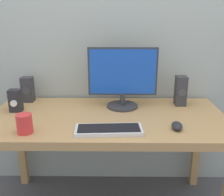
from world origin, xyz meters
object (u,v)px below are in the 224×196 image
desk (107,126)px  mouse (177,126)px  keyboard_primary (109,130)px  speaker_left (28,89)px  coffee_mug (24,124)px  monitor (123,77)px  speaker_right (181,91)px  audio_controller (16,101)px

desk → mouse: bearing=-26.3°
keyboard_primary → speaker_left: bearing=139.5°
keyboard_primary → coffee_mug: (-0.46, -0.02, 0.04)m
monitor → speaker_left: size_ratio=2.54×
monitor → keyboard_primary: bearing=-101.8°
speaker_right → speaker_left: size_ratio=1.13×
monitor → audio_controller: monitor is taller
desk → mouse: 0.46m
monitor → speaker_left: monitor is taller
audio_controller → coffee_mug: size_ratio=1.39×
desk → mouse: size_ratio=15.34×
speaker_right → audio_controller: 1.13m
mouse → coffee_mug: bearing=-172.4°
mouse → speaker_left: bearing=157.9°
audio_controller → monitor: bearing=7.9°
keyboard_primary → coffee_mug: size_ratio=3.51×
desk → keyboard_primary: 0.25m
monitor → speaker_right: (0.41, 0.04, -0.11)m
speaker_right → audio_controller: speaker_right is taller
speaker_right → monitor: bearing=-174.0°
keyboard_primary → speaker_right: bearing=42.5°
mouse → coffee_mug: 0.85m
coffee_mug → speaker_left: bearing=105.6°
desk → speaker_right: speaker_right is taller
desk → speaker_left: 0.68m
desk → keyboard_primary: keyboard_primary is taller
speaker_right → coffee_mug: bearing=-153.7°
speaker_right → audio_controller: (-1.12, -0.14, -0.03)m
monitor → keyboard_primary: size_ratio=1.24×
desk → speaker_right: bearing=23.0°
desk → speaker_right: (0.51, 0.22, 0.18)m
keyboard_primary → speaker_right: 0.68m
mouse → speaker_right: speaker_right is taller
keyboard_primary → speaker_left: 0.81m
speaker_left → audio_controller: bearing=-94.4°
keyboard_primary → speaker_right: speaker_right is taller
monitor → mouse: (0.30, -0.37, -0.19)m
mouse → audio_controller: audio_controller is taller
speaker_left → speaker_right: bearing=-3.4°
speaker_right → desk: bearing=-157.0°
mouse → coffee_mug: coffee_mug is taller
keyboard_primary → desk: bearing=93.6°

